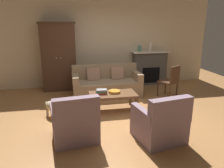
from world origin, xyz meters
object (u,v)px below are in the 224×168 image
at_px(fireplace, 149,67).
at_px(couch, 106,85).
at_px(armoire, 59,57).
at_px(side_chair_wooden, 171,79).
at_px(book_stack, 101,92).
at_px(armchair_near_right, 160,124).
at_px(fruit_bowl, 115,92).
at_px(dog, 53,107).
at_px(mantel_vase_cream, 151,46).
at_px(mantel_vase_jade, 139,48).
at_px(armchair_near_left, 75,123).
at_px(coffee_table, 113,96).

bearing_deg(fireplace, couch, -150.52).
distance_m(armoire, side_chair_wooden, 3.37).
xyz_separation_m(book_stack, armchair_near_right, (0.82, -1.54, -0.16)).
xyz_separation_m(fruit_bowl, dog, (-1.43, -0.19, -0.20)).
bearing_deg(armchair_near_right, fireplace, 72.50).
relative_size(fireplace, book_stack, 4.87).
height_order(mantel_vase_cream, dog, mantel_vase_cream).
relative_size(armoire, couch, 1.06).
distance_m(mantel_vase_jade, armchair_near_left, 4.02).
distance_m(fireplace, armoire, 2.99).
height_order(armchair_near_right, dog, armchair_near_right).
distance_m(fruit_bowl, dog, 1.45).
xyz_separation_m(book_stack, dog, (-1.11, -0.18, -0.23)).
relative_size(armchair_near_left, dog, 1.80).
bearing_deg(mantel_vase_cream, mantel_vase_jade, 180.00).
height_order(couch, mantel_vase_jade, mantel_vase_jade).
xyz_separation_m(coffee_table, fruit_bowl, (0.05, 0.04, 0.08)).
relative_size(mantel_vase_cream, dog, 0.63).
relative_size(fruit_bowl, armchair_near_right, 0.31).
relative_size(book_stack, mantel_vase_cream, 0.85).
relative_size(armchair_near_left, armchair_near_right, 0.99).
relative_size(book_stack, armchair_near_right, 0.29).
xyz_separation_m(mantel_vase_jade, side_chair_wooden, (0.48, -1.41, -0.71)).
xyz_separation_m(coffee_table, dog, (-1.38, -0.15, -0.12)).
relative_size(armoire, armchair_near_right, 2.30).
xyz_separation_m(coffee_table, mantel_vase_cream, (1.67, 2.03, 0.91)).
xyz_separation_m(mantel_vase_cream, dog, (-3.05, -2.18, -1.03)).
xyz_separation_m(fireplace, dog, (-3.05, -2.20, -0.32)).
relative_size(armoire, dog, 4.21).
xyz_separation_m(fireplace, armchair_near_left, (-2.59, -3.25, -0.25)).
xyz_separation_m(armoire, coffee_table, (1.28, -1.97, -0.66)).
relative_size(book_stack, mantel_vase_jade, 1.33).
bearing_deg(mantel_vase_jade, side_chair_wooden, -71.33).
bearing_deg(armchair_near_left, mantel_vase_jade, 55.56).
height_order(book_stack, mantel_vase_jade, mantel_vase_jade).
height_order(fireplace, armchair_near_left, fireplace).
bearing_deg(mantel_vase_jade, armchair_near_right, -101.85).
xyz_separation_m(fireplace, armoire, (-2.95, -0.08, 0.46)).
bearing_deg(side_chair_wooden, fruit_bowl, -161.40).
distance_m(book_stack, armchair_near_left, 1.40).
height_order(armchair_near_left, dog, armchair_near_left).
height_order(mantel_vase_cream, armchair_near_left, mantel_vase_cream).
bearing_deg(mantel_vase_jade, dog, -140.77).
distance_m(fireplace, dog, 3.77).
relative_size(fruit_bowl, book_stack, 1.06).
bearing_deg(side_chair_wooden, dog, -166.30).
bearing_deg(dog, coffee_table, 6.10).
bearing_deg(fireplace, book_stack, -133.85).
relative_size(fireplace, mantel_vase_cream, 4.13).
bearing_deg(coffee_table, mantel_vase_jade, 57.57).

